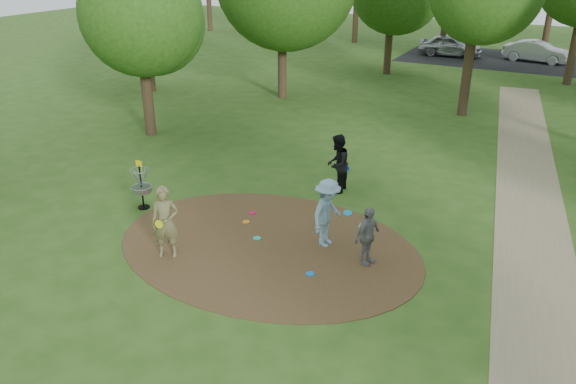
% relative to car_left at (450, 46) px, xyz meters
% --- Properties ---
extents(ground, '(100.00, 100.00, 0.00)m').
position_rel_car_left_xyz_m(ground, '(1.88, -29.56, -0.73)').
color(ground, '#2D5119').
rests_on(ground, ground).
extents(dirt_clearing, '(8.40, 8.40, 0.02)m').
position_rel_car_left_xyz_m(dirt_clearing, '(1.88, -29.56, -0.72)').
color(dirt_clearing, '#47301C').
rests_on(dirt_clearing, ground).
extents(footpath, '(7.55, 39.89, 0.01)m').
position_rel_car_left_xyz_m(footpath, '(8.38, -27.56, -0.72)').
color(footpath, '#8C7A5B').
rests_on(footpath, ground).
extents(parking_lot, '(14.00, 8.00, 0.01)m').
position_rel_car_left_xyz_m(parking_lot, '(3.88, 0.44, -0.73)').
color(parking_lot, black).
rests_on(parking_lot, ground).
extents(player_observer_with_disc, '(0.84, 0.75, 1.94)m').
position_rel_car_left_xyz_m(player_observer_with_disc, '(-0.15, -31.18, 0.24)').
color(player_observer_with_disc, brown).
rests_on(player_observer_with_disc, ground).
extents(player_throwing_with_disc, '(1.12, 1.27, 1.88)m').
position_rel_car_left_xyz_m(player_throwing_with_disc, '(3.25, -28.77, 0.21)').
color(player_throwing_with_disc, '#82A7C2').
rests_on(player_throwing_with_disc, ground).
extents(player_walking_with_disc, '(0.82, 1.01, 1.92)m').
position_rel_car_left_xyz_m(player_walking_with_disc, '(2.12, -25.42, 0.23)').
color(player_walking_with_disc, black).
rests_on(player_walking_with_disc, ground).
extents(player_waiting_with_disc, '(0.63, 0.98, 1.55)m').
position_rel_car_left_xyz_m(player_waiting_with_disc, '(4.52, -29.18, 0.04)').
color(player_waiting_with_disc, gray).
rests_on(player_waiting_with_disc, ground).
extents(disc_ground_cyan, '(0.22, 0.22, 0.02)m').
position_rel_car_left_xyz_m(disc_ground_cyan, '(1.45, -29.37, -0.70)').
color(disc_ground_cyan, '#18C7AF').
rests_on(disc_ground_cyan, dirt_clearing).
extents(disc_ground_blue, '(0.22, 0.22, 0.02)m').
position_rel_car_left_xyz_m(disc_ground_blue, '(3.51, -30.32, -0.70)').
color(disc_ground_blue, blue).
rests_on(disc_ground_blue, dirt_clearing).
extents(disc_ground_red, '(0.22, 0.22, 0.02)m').
position_rel_car_left_xyz_m(disc_ground_red, '(0.52, -28.07, -0.70)').
color(disc_ground_red, '#C91446').
rests_on(disc_ground_red, dirt_clearing).
extents(car_left, '(4.35, 1.90, 1.46)m').
position_rel_car_left_xyz_m(car_left, '(0.00, 0.00, 0.00)').
color(car_left, '#A4A6AB').
rests_on(car_left, ground).
extents(car_right, '(4.37, 2.08, 1.38)m').
position_rel_car_left_xyz_m(car_right, '(5.60, 0.56, -0.04)').
color(car_right, '#ADB0B5').
rests_on(car_right, ground).
extents(disc_ground_orange, '(0.22, 0.22, 0.02)m').
position_rel_car_left_xyz_m(disc_ground_orange, '(0.67, -28.67, -0.70)').
color(disc_ground_orange, orange).
rests_on(disc_ground_orange, dirt_clearing).
extents(disc_golf_basket, '(0.63, 0.63, 1.54)m').
position_rel_car_left_xyz_m(disc_golf_basket, '(-2.62, -29.26, 0.14)').
color(disc_golf_basket, black).
rests_on(disc_golf_basket, ground).
extents(tree_ring, '(37.02, 45.79, 9.28)m').
position_rel_car_left_xyz_m(tree_ring, '(3.10, -21.12, 4.55)').
color(tree_ring, '#332316').
rests_on(tree_ring, ground).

